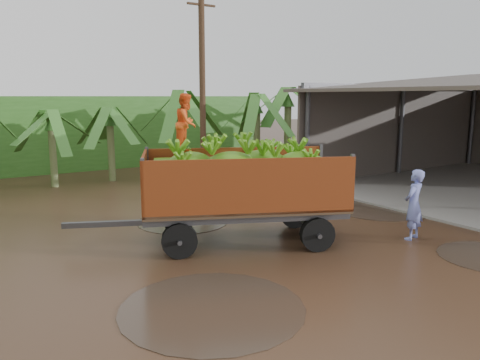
# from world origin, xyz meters

# --- Properties ---
(ground) EXTENTS (100.00, 100.00, 0.00)m
(ground) POSITION_xyz_m (0.00, 0.00, 0.00)
(ground) COLOR black
(ground) RESTS_ON ground
(hedge_north) EXTENTS (22.00, 3.00, 3.60)m
(hedge_north) POSITION_xyz_m (-2.00, 16.00, 1.80)
(hedge_north) COLOR #2D661E
(hedge_north) RESTS_ON ground
(banana_trailer) EXTENTS (6.64, 4.12, 3.66)m
(banana_trailer) POSITION_xyz_m (-0.79, 1.13, 1.46)
(banana_trailer) COLOR #983C15
(banana_trailer) RESTS_ON ground
(man_blue) EXTENTS (0.75, 0.59, 1.80)m
(man_blue) POSITION_xyz_m (2.93, -1.09, 0.90)
(man_blue) COLOR #6F7ACB
(man_blue) RESTS_ON ground
(utility_pole) EXTENTS (1.20, 0.24, 7.60)m
(utility_pole) POSITION_xyz_m (1.97, 8.15, 3.85)
(utility_pole) COLOR #47301E
(utility_pole) RESTS_ON ground
(banana_plants) EXTENTS (24.35, 20.14, 4.18)m
(banana_plants) POSITION_xyz_m (-4.22, 7.19, 1.89)
(banana_plants) COLOR #2D661E
(banana_plants) RESTS_ON ground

